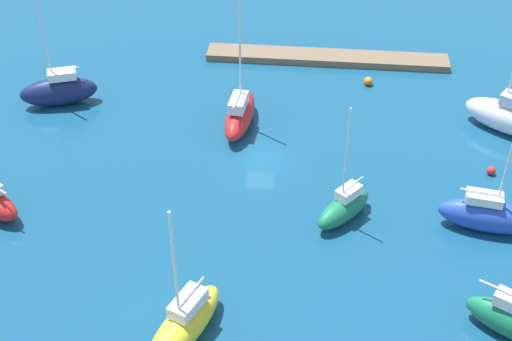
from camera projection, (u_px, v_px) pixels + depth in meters
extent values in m
plane|color=navy|center=(260.00, 157.00, 61.80)|extent=(160.00, 160.00, 0.00)
cube|color=brown|center=(327.00, 58.00, 75.52)|extent=(25.63, 2.96, 0.73)
cylinder|color=silver|center=(505.00, 291.00, 44.62)|extent=(2.95, 1.73, 0.13)
ellipsoid|color=red|center=(240.00, 115.00, 64.93)|extent=(2.94, 7.98, 2.46)
cube|color=silver|center=(238.00, 103.00, 63.39)|extent=(1.60, 2.92, 1.01)
cylinder|color=silver|center=(240.00, 43.00, 60.90)|extent=(0.19, 0.19, 11.84)
cylinder|color=silver|center=(237.00, 99.00, 62.60)|extent=(0.42, 3.05, 0.15)
ellipsoid|color=yellow|center=(184.00, 326.00, 45.38)|extent=(5.20, 7.93, 2.21)
cube|color=silver|center=(188.00, 303.00, 44.86)|extent=(2.40, 3.08, 0.90)
cylinder|color=silver|center=(175.00, 268.00, 41.77)|extent=(0.18, 0.18, 8.84)
cylinder|color=silver|center=(191.00, 292.00, 44.81)|extent=(1.28, 2.71, 0.15)
ellipsoid|color=#2347B2|center=(488.00, 216.00, 53.59)|extent=(7.74, 3.37, 2.61)
cube|color=silver|center=(485.00, 198.00, 52.69)|extent=(2.87, 1.74, 0.73)
cylinder|color=silver|center=(512.00, 147.00, 49.58)|extent=(0.18, 0.18, 10.35)
cylinder|color=silver|center=(480.00, 192.00, 52.47)|extent=(2.84, 0.58, 0.14)
ellipsoid|color=white|center=(506.00, 118.00, 64.27)|extent=(7.97, 6.44, 2.84)
ellipsoid|color=#141E4C|center=(59.00, 92.00, 67.95)|extent=(7.66, 4.65, 2.78)
cube|color=silver|center=(62.00, 75.00, 66.96)|extent=(2.95, 2.22, 0.81)
cylinder|color=silver|center=(44.00, 37.00, 64.35)|extent=(0.17, 0.17, 8.85)
cylinder|color=silver|center=(65.00, 69.00, 66.69)|extent=(2.52, 0.99, 0.14)
ellipsoid|color=#19724C|center=(343.00, 209.00, 54.70)|extent=(5.09, 5.64, 2.04)
cube|color=silver|center=(349.00, 192.00, 54.09)|extent=(2.19, 2.32, 0.82)
cylinder|color=silver|center=(346.00, 157.00, 51.39)|extent=(0.14, 0.14, 8.34)
cylinder|color=silver|center=(353.00, 184.00, 54.02)|extent=(1.62, 1.96, 0.11)
sphere|color=red|center=(491.00, 171.00, 59.67)|extent=(0.75, 0.75, 0.75)
sphere|color=orange|center=(368.00, 81.00, 71.42)|extent=(0.88, 0.88, 0.88)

